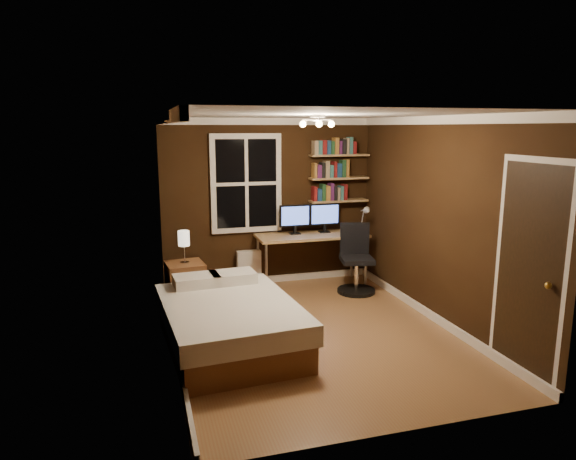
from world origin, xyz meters
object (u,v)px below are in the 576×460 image
object	(u,v)px
nightstand	(186,285)
desk	(312,238)
bedside_lamp	(184,247)
monitor_left	(295,219)
bed	(229,323)
radiator	(249,268)
office_chair	(356,266)
desk_lamp	(364,219)
monitor_right	(325,218)

from	to	relation	value
nightstand	desk	world-z (taller)	desk
bedside_lamp	monitor_left	distance (m)	1.78
bed	radiator	distance (m)	2.22
desk	monitor_left	world-z (taller)	monitor_left
bedside_lamp	office_chair	world-z (taller)	bedside_lamp
desk	desk_lamp	xyz separation A→B (m)	(0.77, -0.16, 0.28)
monitor_left	monitor_right	world-z (taller)	same
bedside_lamp	nightstand	bearing A→B (deg)	0.00
office_chair	nightstand	bearing A→B (deg)	-169.31
radiator	monitor_left	size ratio (longest dim) A/B	1.14
monitor_right	office_chair	world-z (taller)	monitor_right
monitor_right	office_chair	xyz separation A→B (m)	(0.29, -0.57, -0.63)
bed	desk_lamp	bearing A→B (deg)	31.84
monitor_left	desk_lamp	distance (m)	1.05
monitor_left	office_chair	size ratio (longest dim) A/B	0.48
bedside_lamp	desk_lamp	size ratio (longest dim) A/B	0.99
desk	desk_lamp	bearing A→B (deg)	-12.02
nightstand	desk	distance (m)	2.02
bedside_lamp	desk	bearing A→B (deg)	12.89
nightstand	bed	bearing A→B (deg)	-83.16
nightstand	office_chair	xyz separation A→B (m)	(2.44, -0.04, 0.08)
bed	bedside_lamp	distance (m)	1.59
bed	nightstand	world-z (taller)	bed
radiator	monitor_right	xyz separation A→B (m)	(1.15, -0.15, 0.74)
bed	desk	bearing A→B (deg)	45.69
bedside_lamp	desk_lamp	world-z (taller)	desk_lamp
bed	radiator	bearing A→B (deg)	68.36
radiator	desk	distance (m)	1.06
radiator	desk_lamp	bearing A→B (deg)	-13.05
nightstand	desk_lamp	world-z (taller)	desk_lamp
monitor_right	bedside_lamp	bearing A→B (deg)	-166.34
desk	monitor_right	distance (m)	0.37
bed	monitor_right	xyz separation A→B (m)	(1.81, 1.97, 0.74)
bedside_lamp	desk_lamp	xyz separation A→B (m)	(2.70, 0.28, 0.19)
office_chair	monitor_right	bearing A→B (deg)	128.66
radiator	office_chair	world-z (taller)	office_chair
desk	monitor_left	xyz separation A→B (m)	(-0.24, 0.08, 0.28)
nightstand	monitor_left	world-z (taller)	monitor_left
radiator	nightstand	bearing A→B (deg)	-146.23
desk	monitor_left	bearing A→B (deg)	160.95
desk_lamp	office_chair	xyz separation A→B (m)	(-0.26, -0.32, -0.63)
bedside_lamp	office_chair	size ratio (longest dim) A/B	0.44
radiator	monitor_left	bearing A→B (deg)	-12.03
office_chair	bedside_lamp	bearing A→B (deg)	-169.31
bed	monitor_right	world-z (taller)	monitor_right
radiator	desk_lamp	distance (m)	1.89
bed	nightstand	size ratio (longest dim) A/B	3.32
radiator	monitor_left	xyz separation A→B (m)	(0.68, -0.15, 0.74)
bedside_lamp	office_chair	bearing A→B (deg)	-1.00
bedside_lamp	radiator	xyz separation A→B (m)	(1.00, 0.67, -0.55)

